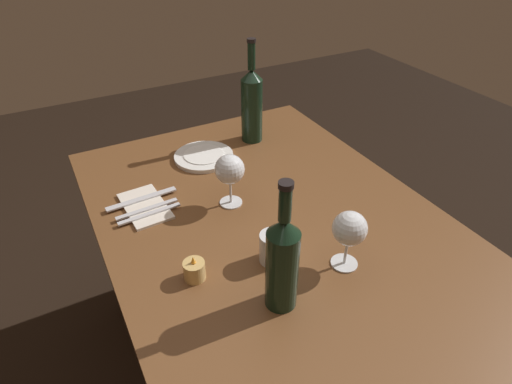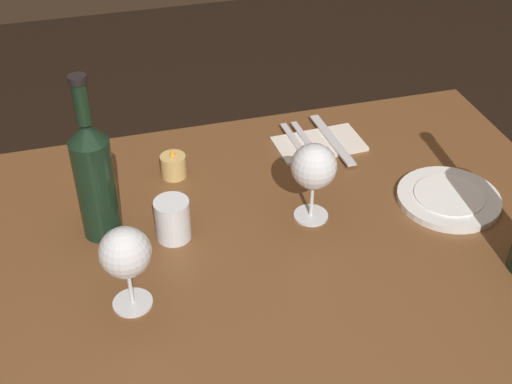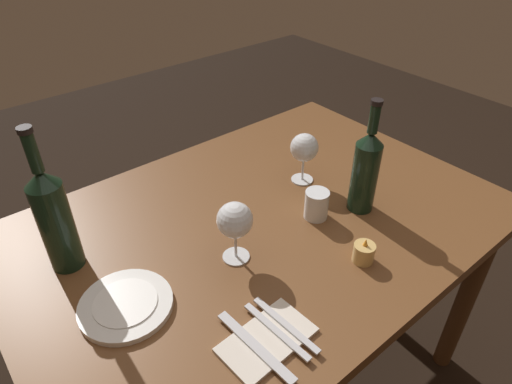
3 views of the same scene
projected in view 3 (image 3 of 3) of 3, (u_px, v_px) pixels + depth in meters
ground_plane at (259, 377)px, 1.63m from camera, size 6.00×6.00×0.00m
dining_table at (260, 245)px, 1.25m from camera, size 1.30×0.90×0.74m
wine_glass_left at (235, 221)px, 1.02m from camera, size 0.09×0.09×0.16m
wine_glass_right at (304, 149)px, 1.29m from camera, size 0.08×0.08×0.15m
wine_bottle at (366, 169)px, 1.17m from camera, size 0.07×0.07×0.32m
wine_bottle_second at (54, 218)px, 0.99m from camera, size 0.08×0.08×0.36m
water_tumbler at (316, 206)px, 1.19m from camera, size 0.06×0.06×0.08m
votive_candle at (364, 253)px, 1.06m from camera, size 0.05×0.05×0.07m
dinner_plate at (126, 305)px, 0.95m from camera, size 0.20×0.20×0.02m
folded_napkin at (267, 340)px, 0.89m from camera, size 0.20×0.12×0.01m
fork_inner at (276, 331)px, 0.90m from camera, size 0.02×0.18×0.00m
fork_outer at (286, 324)px, 0.91m from camera, size 0.02×0.18×0.00m
table_knife at (255, 346)px, 0.87m from camera, size 0.03×0.21×0.00m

